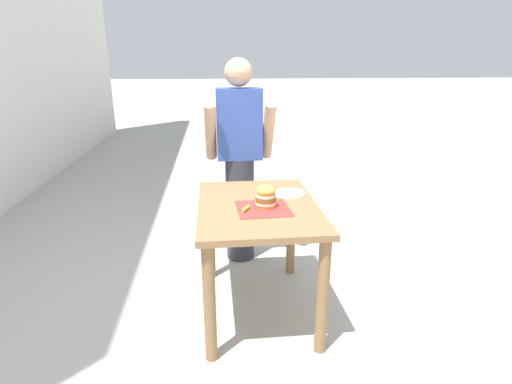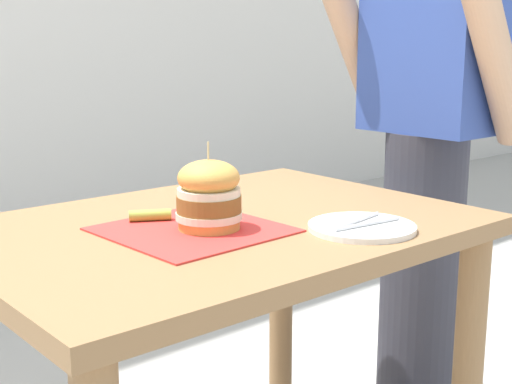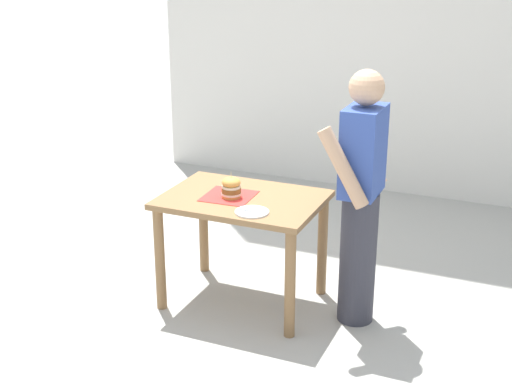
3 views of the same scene
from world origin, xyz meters
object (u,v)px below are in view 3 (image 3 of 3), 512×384
object	(u,v)px
patio_table	(243,216)
diner_across_table	(360,196)
side_plate_with_forks	(252,212)
pickle_spear	(232,188)
sandwich	(231,187)

from	to	relation	value
patio_table	diner_across_table	xyz separation A→B (m)	(-0.06, 0.80, 0.24)
side_plate_with_forks	patio_table	bearing A→B (deg)	-144.02
patio_table	pickle_spear	bearing A→B (deg)	-126.20
sandwich	diner_across_table	distance (m)	0.87
patio_table	sandwich	world-z (taller)	sandwich
patio_table	pickle_spear	size ratio (longest dim) A/B	12.10
diner_across_table	side_plate_with_forks	bearing A→B (deg)	-63.86
side_plate_with_forks	diner_across_table	distance (m)	0.70
diner_across_table	pickle_spear	bearing A→B (deg)	-91.66
side_plate_with_forks	diner_across_table	bearing A→B (deg)	116.14
patio_table	diner_across_table	distance (m)	0.84
pickle_spear	diner_across_table	bearing A→B (deg)	88.34
sandwich	side_plate_with_forks	bearing A→B (deg)	50.07
sandwich	side_plate_with_forks	distance (m)	0.32
patio_table	sandwich	size ratio (longest dim) A/B	6.00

